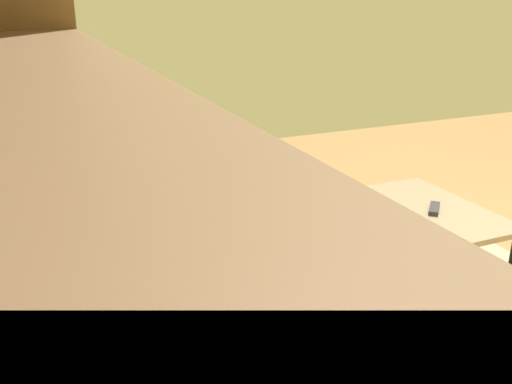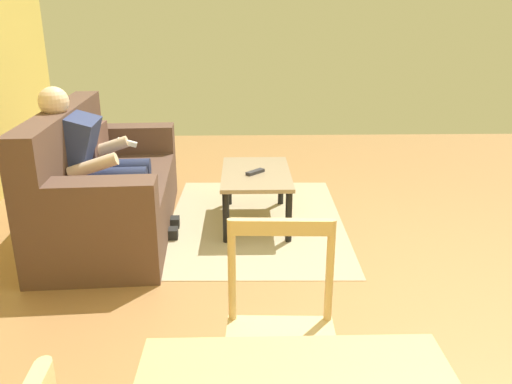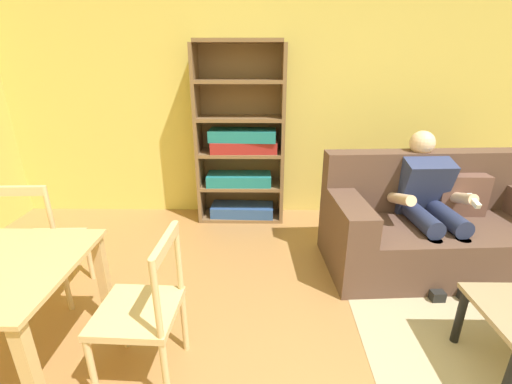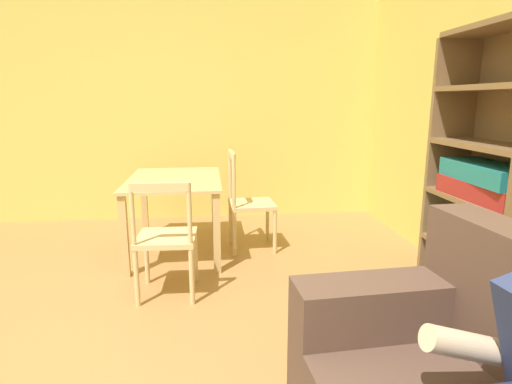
% 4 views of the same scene
% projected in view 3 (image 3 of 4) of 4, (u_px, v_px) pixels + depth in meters
% --- Properties ---
extents(wall_back, '(6.61, 0.12, 2.74)m').
position_uv_depth(wall_back, '(305.00, 92.00, 3.75)').
color(wall_back, '#DBC660').
rests_on(wall_back, ground_plane).
extents(couch, '(1.90, 0.96, 0.95)m').
position_uv_depth(couch, '(435.00, 227.00, 2.99)').
color(couch, brown).
rests_on(couch, ground_plane).
extents(person_lounging, '(0.61, 0.93, 1.13)m').
position_uv_depth(person_lounging, '(428.00, 201.00, 2.91)').
color(person_lounging, navy).
rests_on(person_lounging, ground_plane).
extents(bookshelf, '(0.93, 0.36, 1.88)m').
position_uv_depth(bookshelf, '(241.00, 149.00, 3.74)').
color(bookshelf, brown).
rests_on(bookshelf, ground_plane).
extents(dining_chair_near_wall, '(0.44, 0.44, 0.95)m').
position_uv_depth(dining_chair_near_wall, '(44.00, 244.00, 2.51)').
color(dining_chair_near_wall, '#D1B27F').
rests_on(dining_chair_near_wall, ground_plane).
extents(dining_chair_facing_couch, '(0.44, 0.44, 0.88)m').
position_uv_depth(dining_chair_facing_couch, '(143.00, 311.00, 1.85)').
color(dining_chair_facing_couch, '#D1B27F').
rests_on(dining_chair_facing_couch, ground_plane).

